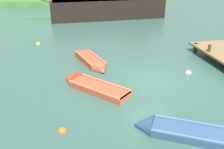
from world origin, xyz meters
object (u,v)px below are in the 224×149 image
object	(u,v)px
rowboat_near_dock	(175,132)
buoy_yellow	(38,44)
sailing_ship	(109,10)
rowboat_outer_left	(89,86)
buoy_orange	(63,132)
buoy_white	(188,73)
rowboat_outer_right	(93,63)

from	to	relation	value
rowboat_near_dock	buoy_yellow	xyz separation A→B (m)	(-5.48, 12.17, -0.08)
sailing_ship	rowboat_outer_left	bearing A→B (deg)	73.53
sailing_ship	buoy_orange	size ratio (longest dim) A/B	46.22
sailing_ship	buoy_white	bearing A→B (deg)	93.04
rowboat_outer_left	buoy_yellow	xyz separation A→B (m)	(-2.88, 7.91, -0.08)
sailing_ship	rowboat_outer_left	size ratio (longest dim) A/B	4.20
rowboat_outer_right	buoy_yellow	distance (m)	6.08
rowboat_outer_left	rowboat_outer_right	bearing A→B (deg)	-53.24
buoy_orange	buoy_white	distance (m)	8.06
sailing_ship	buoy_orange	bearing A→B (deg)	72.11
buoy_yellow	rowboat_near_dock	bearing A→B (deg)	-65.74
buoy_white	sailing_ship	bearing A→B (deg)	95.16
rowboat_outer_right	rowboat_near_dock	bearing A→B (deg)	0.73
buoy_yellow	rowboat_outer_left	bearing A→B (deg)	-70.01
rowboat_near_dock	rowboat_outer_right	bearing A→B (deg)	-44.84
rowboat_outer_right	buoy_white	distance (m)	5.53
rowboat_outer_left	buoy_orange	bearing A→B (deg)	115.99
sailing_ship	buoy_yellow	bearing A→B (deg)	48.27
rowboat_near_dock	rowboat_outer_left	bearing A→B (deg)	-28.85
rowboat_outer_left	buoy_white	bearing A→B (deg)	-124.95
buoy_orange	buoy_yellow	bearing A→B (deg)	97.62
buoy_orange	rowboat_outer_left	bearing A→B (deg)	67.47
rowboat_near_dock	rowboat_outer_left	world-z (taller)	rowboat_outer_left
rowboat_near_dock	buoy_yellow	world-z (taller)	rowboat_near_dock
rowboat_outer_right	rowboat_outer_left	bearing A→B (deg)	-26.50
sailing_ship	rowboat_outer_left	world-z (taller)	sailing_ship
rowboat_outer_right	sailing_ship	bearing A→B (deg)	150.35
rowboat_near_dock	rowboat_outer_left	xyz separation A→B (m)	(-2.60, 4.25, -0.00)
buoy_yellow	rowboat_outer_right	bearing A→B (deg)	-54.94
rowboat_near_dock	buoy_orange	xyz separation A→B (m)	(-3.98, 0.94, -0.08)
rowboat_outer_right	buoy_yellow	size ratio (longest dim) A/B	10.51
rowboat_near_dock	buoy_yellow	size ratio (longest dim) A/B	10.43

